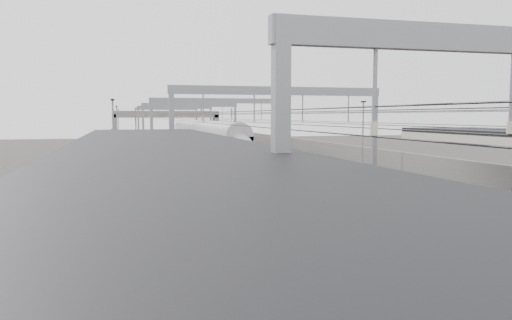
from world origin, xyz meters
TOP-DOWN VIEW (x-y plane):
  - platform_left at (-8.00, 45.00)m, footprint 4.00×120.00m
  - platform_right at (8.00, 45.00)m, footprint 4.00×120.00m
  - tracks at (0.00, 45.00)m, footprint 11.40×140.00m
  - overhead_line at (0.00, 51.62)m, footprint 13.00×140.00m
  - canopy_left at (-8.02, 2.99)m, footprint 4.40×30.00m
  - overbridge at (0.00, 100.00)m, footprint 22.00×2.20m
  - wall_left at (-11.20, 45.00)m, footprint 0.30×120.00m
  - wall_right at (11.20, 45.00)m, footprint 0.30×120.00m
  - train at (1.50, 58.83)m, footprint 2.67×48.69m
  - signal_green at (-5.20, 65.27)m, footprint 0.32×0.32m
  - signal_red_near at (3.20, 64.05)m, footprint 0.32×0.32m
  - signal_red_far at (5.40, 76.87)m, footprint 0.32×0.32m

SIDE VIEW (x-z plane):
  - tracks at x=0.00m, z-range -0.05..0.15m
  - platform_left at x=-8.00m, z-range 0.00..1.00m
  - platform_right at x=8.00m, z-range 0.00..1.00m
  - wall_left at x=-11.20m, z-range 0.00..3.20m
  - wall_right at x=11.20m, z-range 0.00..3.20m
  - train at x=1.50m, z-range -0.04..4.19m
  - signal_green at x=-5.20m, z-range 0.68..4.15m
  - signal_red_near at x=3.20m, z-range 0.68..4.15m
  - signal_red_far at x=5.40m, z-range 0.68..4.15m
  - canopy_left at x=-8.02m, z-range 2.97..7.21m
  - overbridge at x=0.00m, z-range 1.86..8.76m
  - overhead_line at x=0.00m, z-range 2.84..9.44m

